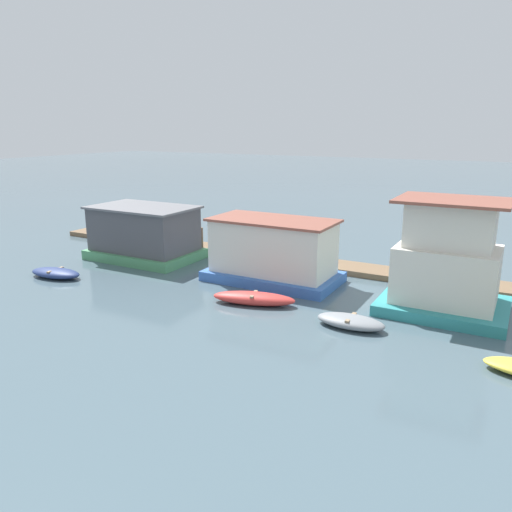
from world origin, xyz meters
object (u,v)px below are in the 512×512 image
at_px(dinghy_red, 254,298).
at_px(mooring_post_centre, 201,242).
at_px(houseboat_blue, 273,252).
at_px(houseboat_green, 144,233).
at_px(dinghy_navy, 56,273).
at_px(dinghy_grey, 351,322).
at_px(mooring_post_near_right, 122,228).
at_px(houseboat_teal, 447,265).

bearing_deg(dinghy_red, mooring_post_centre, 139.61).
bearing_deg(houseboat_blue, houseboat_green, 177.81).
bearing_deg(dinghy_navy, mooring_post_centre, 60.40).
distance_m(houseboat_green, dinghy_grey, 14.55).
distance_m(houseboat_blue, mooring_post_centre, 6.40).
xyz_separation_m(houseboat_blue, dinghy_red, (0.82, -3.43, -1.23)).
relative_size(dinghy_navy, mooring_post_centre, 1.73).
bearing_deg(houseboat_blue, mooring_post_centre, 158.68).
bearing_deg(houseboat_green, dinghy_grey, -16.87).
distance_m(houseboat_blue, dinghy_red, 3.73).
relative_size(dinghy_red, mooring_post_near_right, 1.77).
xyz_separation_m(dinghy_grey, mooring_post_centre, (-11.27, 6.20, 0.63)).
xyz_separation_m(houseboat_blue, dinghy_grey, (5.33, -3.88, -1.27)).
relative_size(dinghy_navy, dinghy_grey, 1.12).
height_order(houseboat_blue, dinghy_grey, houseboat_blue).
xyz_separation_m(houseboat_blue, mooring_post_centre, (-5.94, 2.32, -0.63)).
height_order(houseboat_blue, houseboat_teal, houseboat_teal).
xyz_separation_m(houseboat_green, dinghy_grey, (13.87, -4.21, -1.25)).
bearing_deg(dinghy_grey, mooring_post_centre, 151.19).
relative_size(dinghy_red, dinghy_grey, 1.42).
height_order(dinghy_navy, dinghy_grey, dinghy_navy).
bearing_deg(dinghy_grey, mooring_post_near_right, 160.50).
distance_m(dinghy_navy, dinghy_grey, 15.37).
xyz_separation_m(houseboat_blue, houseboat_teal, (8.15, -0.35, 0.52)).
bearing_deg(dinghy_grey, houseboat_blue, 143.95).
distance_m(houseboat_green, dinghy_red, 10.15).
height_order(dinghy_grey, mooring_post_near_right, mooring_post_near_right).
bearing_deg(houseboat_green, dinghy_red, -21.86).
relative_size(houseboat_green, houseboat_teal, 1.23).
distance_m(houseboat_blue, dinghy_grey, 6.72).
bearing_deg(houseboat_green, dinghy_navy, -105.82).
bearing_deg(houseboat_green, mooring_post_near_right, 151.28).
bearing_deg(houseboat_blue, dinghy_navy, -154.15).
distance_m(houseboat_blue, houseboat_teal, 8.18).
bearing_deg(houseboat_teal, houseboat_blue, 177.57).
distance_m(houseboat_teal, dinghy_navy, 18.80).
bearing_deg(houseboat_green, houseboat_teal, -2.31).
bearing_deg(dinghy_grey, houseboat_green, 163.13).
relative_size(dinghy_navy, mooring_post_near_right, 1.39).
height_order(houseboat_green, mooring_post_centre, houseboat_green).
distance_m(houseboat_green, houseboat_blue, 8.55).
height_order(houseboat_teal, dinghy_navy, houseboat_teal).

